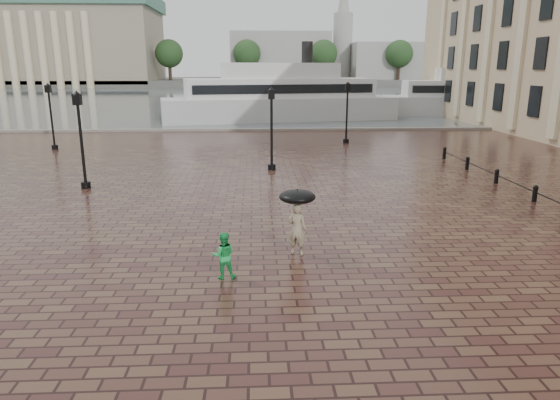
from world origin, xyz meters
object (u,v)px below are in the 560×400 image
street_lamps (197,122)px  ferry_near (280,97)px  child_pedestrian (224,255)px  adult_pedestrian (297,229)px  ferry_far (482,96)px

street_lamps → ferry_near: (6.33, 23.88, 0.16)m
street_lamps → child_pedestrian: (2.70, -18.38, -1.67)m
adult_pedestrian → ferry_far: (26.05, 45.31, 1.47)m
ferry_far → street_lamps: bearing=-130.6°
street_lamps → adult_pedestrian: 17.44m
child_pedestrian → ferry_far: ferry_far is taller
street_lamps → ferry_far: 42.10m
street_lamps → adult_pedestrian: size_ratio=13.27×
street_lamps → ferry_near: ferry_near is taller
ferry_near → street_lamps: bearing=-115.9°
ferry_near → ferry_far: 25.00m
child_pedestrian → ferry_far: 54.82m
street_lamps → child_pedestrian: size_ratio=16.47×
adult_pedestrian → child_pedestrian: (-2.13, -1.69, -0.16)m
street_lamps → adult_pedestrian: bearing=-73.9°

